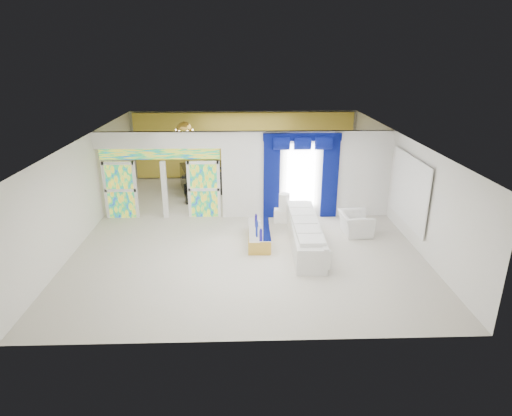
{
  "coord_description": "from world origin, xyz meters",
  "views": [
    {
      "loc": [
        -0.09,
        -13.27,
        5.52
      ],
      "look_at": [
        0.3,
        -1.2,
        1.1
      ],
      "focal_mm": 30.38,
      "sensor_mm": 36.0,
      "label": 1
    }
  ],
  "objects_px": {
    "console_table": "(293,216)",
    "armchair": "(355,224)",
    "grand_piano": "(201,178)",
    "white_sofa": "(305,234)",
    "coffee_table": "(259,235)"
  },
  "relations": [
    {
      "from": "console_table",
      "to": "grand_piano",
      "type": "distance_m",
      "value": 5.09
    },
    {
      "from": "console_table",
      "to": "armchair",
      "type": "xyz_separation_m",
      "value": [
        1.87,
        -1.08,
        0.13
      ]
    },
    {
      "from": "coffee_table",
      "to": "grand_piano",
      "type": "height_order",
      "value": "grand_piano"
    },
    {
      "from": "console_table",
      "to": "grand_piano",
      "type": "xyz_separation_m",
      "value": [
        -3.44,
        3.74,
        0.27
      ]
    },
    {
      "from": "coffee_table",
      "to": "armchair",
      "type": "xyz_separation_m",
      "value": [
        3.08,
        0.53,
        0.13
      ]
    },
    {
      "from": "console_table",
      "to": "coffee_table",
      "type": "bearing_deg",
      "value": -126.87
    },
    {
      "from": "white_sofa",
      "to": "console_table",
      "type": "height_order",
      "value": "white_sofa"
    },
    {
      "from": "coffee_table",
      "to": "grand_piano",
      "type": "bearing_deg",
      "value": 112.64
    },
    {
      "from": "white_sofa",
      "to": "armchair",
      "type": "xyz_separation_m",
      "value": [
        1.73,
        0.83,
        -0.02
      ]
    },
    {
      "from": "grand_piano",
      "to": "armchair",
      "type": "bearing_deg",
      "value": -56.52
    },
    {
      "from": "console_table",
      "to": "armchair",
      "type": "height_order",
      "value": "armchair"
    },
    {
      "from": "console_table",
      "to": "grand_piano",
      "type": "bearing_deg",
      "value": 132.62
    },
    {
      "from": "white_sofa",
      "to": "grand_piano",
      "type": "bearing_deg",
      "value": 124.13
    },
    {
      "from": "console_table",
      "to": "armchair",
      "type": "bearing_deg",
      "value": -30.09
    },
    {
      "from": "armchair",
      "to": "grand_piano",
      "type": "distance_m",
      "value": 7.17
    }
  ]
}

